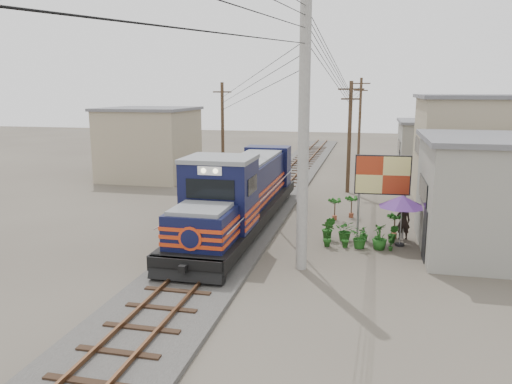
% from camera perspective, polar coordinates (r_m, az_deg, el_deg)
% --- Properties ---
extents(ground, '(120.00, 120.00, 0.00)m').
position_cam_1_polar(ground, '(19.89, -4.76, -7.41)').
color(ground, '#473F35').
rests_on(ground, ground).
extents(ballast, '(3.60, 70.00, 0.16)m').
position_cam_1_polar(ballast, '(29.19, 1.17, -1.02)').
color(ballast, '#595651').
rests_on(ballast, ground).
extents(track, '(1.15, 70.00, 0.12)m').
position_cam_1_polar(track, '(29.16, 1.17, -0.67)').
color(track, '#51331E').
rests_on(track, ground).
extents(locomotive, '(2.76, 15.00, 3.72)m').
position_cam_1_polar(locomotive, '(23.39, -1.68, -0.29)').
color(locomotive, black).
rests_on(locomotive, ground).
extents(utility_pole_main, '(0.40, 0.40, 10.00)m').
position_cam_1_polar(utility_pole_main, '(17.60, 5.46, 6.78)').
color(utility_pole_main, '#9E9B93').
rests_on(utility_pole_main, ground).
extents(wooden_pole_mid, '(1.60, 0.24, 7.00)m').
position_cam_1_polar(wooden_pole_mid, '(32.04, 10.63, 6.43)').
color(wooden_pole_mid, '#4C3826').
rests_on(wooden_pole_mid, ground).
extents(wooden_pole_far, '(1.60, 0.24, 7.50)m').
position_cam_1_polar(wooden_pole_far, '(45.97, 11.78, 8.22)').
color(wooden_pole_far, '#4C3826').
rests_on(wooden_pole_far, ground).
extents(wooden_pole_left, '(1.60, 0.24, 7.00)m').
position_cam_1_polar(wooden_pole_left, '(37.58, -3.84, 7.34)').
color(wooden_pole_left, '#4C3826').
rests_on(wooden_pole_left, ground).
extents(power_lines, '(9.65, 19.00, 3.30)m').
position_cam_1_polar(power_lines, '(27.06, 0.26, 13.94)').
color(power_lines, black).
rests_on(power_lines, ground).
extents(shophouse_mid, '(8.40, 7.35, 6.20)m').
position_cam_1_polar(shophouse_mid, '(30.83, 25.48, 4.24)').
color(shophouse_mid, gray).
rests_on(shophouse_mid, ground).
extents(shophouse_back, '(6.30, 6.30, 4.20)m').
position_cam_1_polar(shophouse_back, '(40.47, 20.30, 4.72)').
color(shophouse_back, gray).
rests_on(shophouse_back, ground).
extents(shophouse_left, '(6.30, 6.30, 5.20)m').
position_cam_1_polar(shophouse_left, '(37.58, -12.06, 5.48)').
color(shophouse_left, gray).
rests_on(shophouse_left, ground).
extents(billboard, '(2.40, 0.26, 3.70)m').
position_cam_1_polar(billboard, '(22.39, 14.27, 1.66)').
color(billboard, '#99999E').
rests_on(billboard, ground).
extents(market_umbrella, '(2.51, 2.51, 2.17)m').
position_cam_1_polar(market_umbrella, '(21.57, 16.36, -1.06)').
color(market_umbrella, black).
rests_on(market_umbrella, ground).
extents(vendor, '(0.66, 0.49, 1.64)m').
position_cam_1_polar(vendor, '(22.80, 16.49, -3.22)').
color(vendor, black).
rests_on(vendor, ground).
extents(plant_nursery, '(3.32, 1.94, 1.11)m').
position_cam_1_polar(plant_nursery, '(21.60, 11.30, -4.72)').
color(plant_nursery, '#1C5117').
rests_on(plant_nursery, ground).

